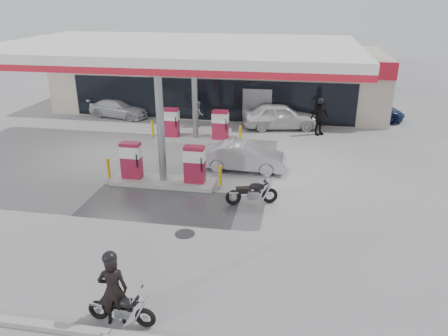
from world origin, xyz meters
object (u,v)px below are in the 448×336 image
object	(u,v)px
biker_main	(113,290)
biker_walking	(319,118)
main_motorcycle	(122,309)
parked_motorcycle	(253,193)
parked_car_left	(119,108)
hatchback_silver	(244,157)
sedan_white	(281,116)
parked_car_right	(369,111)
pump_island_near	(163,168)
pump_island_far	(196,128)
attendant	(198,114)

from	to	relation	value
biker_main	biker_walking	distance (m)	17.59
main_motorcycle	biker_walking	size ratio (longest dim) A/B	0.89
parked_motorcycle	parked_car_left	bearing A→B (deg)	115.64
biker_main	hatchback_silver	world-z (taller)	biker_main
main_motorcycle	biker_walking	bearing A→B (deg)	75.85
sedan_white	biker_walking	size ratio (longest dim) A/B	2.21
parked_motorcycle	parked_car_left	size ratio (longest dim) A/B	0.50
parked_motorcycle	parked_car_right	xyz separation A→B (m)	(5.99, 13.29, 0.15)
parked_motorcycle	hatchback_silver	distance (m)	3.59
parked_car_left	parked_car_right	world-z (taller)	parked_car_right
parked_car_left	parked_car_right	bearing A→B (deg)	-72.22
pump_island_near	sedan_white	xyz separation A→B (m)	(4.51, 9.20, 0.06)
pump_island_near	sedan_white	world-z (taller)	pump_island_near
biker_main	parked_car_right	size ratio (longest dim) A/B	0.43
biker_main	hatchback_silver	bearing A→B (deg)	-115.22
biker_main	parked_car_left	xyz separation A→B (m)	(-7.56, 18.46, -0.37)
main_motorcycle	biker_main	xyz separation A→B (m)	(-0.19, 0.01, 0.55)
pump_island_far	parked_car_left	bearing A→B (deg)	147.01
hatchback_silver	attendant	bearing A→B (deg)	31.16
biker_main	biker_walking	xyz separation A→B (m)	(5.36, 16.75, 0.06)
parked_motorcycle	parked_car_right	size ratio (longest dim) A/B	0.46
sedan_white	biker_walking	world-z (taller)	biker_walking
attendant	hatchback_silver	distance (m)	7.58
parked_car_left	pump_island_near	bearing A→B (deg)	-137.64
pump_island_far	parked_car_right	size ratio (longest dim) A/B	1.16
parked_car_right	attendant	bearing A→B (deg)	105.01
biker_main	parked_car_right	world-z (taller)	biker_main
pump_island_near	attendant	size ratio (longest dim) A/B	3.31
parked_motorcycle	hatchback_silver	world-z (taller)	hatchback_silver
pump_island_far	parked_car_right	distance (m)	11.66
attendant	parked_motorcycle	bearing A→B (deg)	-174.32
pump_island_far	parked_motorcycle	distance (m)	8.33
sedan_white	parked_car_left	size ratio (longest dim) A/B	1.10
main_motorcycle	parked_car_left	bearing A→B (deg)	115.77
hatchback_silver	biker_walking	bearing A→B (deg)	-28.38
biker_main	sedan_white	size ratio (longest dim) A/B	0.43
parked_car_left	attendant	bearing A→B (deg)	-91.23
pump_island_far	sedan_white	bearing A→B (deg)	35.35
pump_island_far	attendant	world-z (taller)	pump_island_far
parked_motorcycle	sedan_white	xyz separation A→B (m)	(0.50, 10.49, 0.30)
main_motorcycle	biker_main	size ratio (longest dim) A/B	0.94
biker_main	parked_motorcycle	xyz separation A→B (m)	(2.61, 7.16, -0.49)
pump_island_near	parked_car_right	distance (m)	15.62
parked_car_left	main_motorcycle	bearing A→B (deg)	-146.49
main_motorcycle	biker_main	bearing A→B (deg)	-178.96
parked_car_left	parked_motorcycle	bearing A→B (deg)	-127.26
hatchback_silver	biker_walking	size ratio (longest dim) A/B	1.90
pump_island_far	parked_car_right	xyz separation A→B (m)	(10.00, 6.00, -0.09)
pump_island_near	pump_island_far	xyz separation A→B (m)	(0.00, 6.00, 0.00)
pump_island_far	biker_walking	bearing A→B (deg)	18.75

